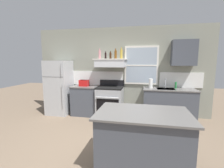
% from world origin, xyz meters
% --- Properties ---
extents(ground_plane, '(16.00, 16.00, 0.00)m').
position_xyz_m(ground_plane, '(0.00, 0.00, 0.00)').
color(ground_plane, '#7A6651').
extents(back_wall, '(5.40, 0.11, 2.70)m').
position_xyz_m(back_wall, '(0.03, 2.23, 1.35)').
color(back_wall, gray).
rests_on(back_wall, ground_plane).
extents(refrigerator, '(0.70, 0.72, 1.69)m').
position_xyz_m(refrigerator, '(-1.90, 1.84, 0.85)').
color(refrigerator, '#B7BABC').
rests_on(refrigerator, ground_plane).
extents(counter_left_of_stove, '(0.79, 0.63, 0.91)m').
position_xyz_m(counter_left_of_stove, '(-1.05, 1.90, 0.46)').
color(counter_left_of_stove, '#474C56').
rests_on(counter_left_of_stove, ground_plane).
extents(toaster, '(0.30, 0.20, 0.19)m').
position_xyz_m(toaster, '(-1.07, 1.87, 1.01)').
color(toaster, red).
rests_on(toaster, counter_left_of_stove).
extents(stove_range, '(0.76, 0.69, 1.09)m').
position_xyz_m(stove_range, '(-0.25, 1.86, 0.46)').
color(stove_range, '#9EA0A5').
rests_on(stove_range, ground_plane).
extents(range_hood_shelf, '(0.96, 0.52, 0.24)m').
position_xyz_m(range_hood_shelf, '(-0.25, 1.96, 1.62)').
color(range_hood_shelf, silver).
extents(bottle_rose_pink, '(0.07, 0.07, 0.31)m').
position_xyz_m(bottle_rose_pink, '(-0.59, 1.97, 1.87)').
color(bottle_rose_pink, '#C67F84').
rests_on(bottle_rose_pink, range_hood_shelf).
extents(bottle_balsamic_dark, '(0.06, 0.06, 0.22)m').
position_xyz_m(bottle_balsamic_dark, '(-0.41, 1.98, 1.84)').
color(bottle_balsamic_dark, black).
rests_on(bottle_balsamic_dark, range_hood_shelf).
extents(bottle_brown_stout, '(0.06, 0.06, 0.23)m').
position_xyz_m(bottle_brown_stout, '(-0.26, 1.99, 1.84)').
color(bottle_brown_stout, '#381E0F').
rests_on(bottle_brown_stout, range_hood_shelf).
extents(bottle_amber_wine, '(0.07, 0.07, 0.30)m').
position_xyz_m(bottle_amber_wine, '(-0.10, 1.95, 1.87)').
color(bottle_amber_wine, brown).
rests_on(bottle_amber_wine, range_hood_shelf).
extents(bottle_champagne_gold_foil, '(0.08, 0.08, 0.33)m').
position_xyz_m(bottle_champagne_gold_foil, '(0.07, 1.96, 1.88)').
color(bottle_champagne_gold_foil, '#B29333').
rests_on(bottle_champagne_gold_foil, range_hood_shelf).
extents(counter_right_with_sink, '(1.43, 0.63, 0.91)m').
position_xyz_m(counter_right_with_sink, '(1.45, 1.90, 0.46)').
color(counter_right_with_sink, '#474C56').
rests_on(counter_right_with_sink, ground_plane).
extents(sink_faucet, '(0.03, 0.17, 0.28)m').
position_xyz_m(sink_faucet, '(1.35, 2.00, 1.08)').
color(sink_faucet, silver).
rests_on(sink_faucet, counter_right_with_sink).
extents(paper_towel_roll, '(0.11, 0.11, 0.27)m').
position_xyz_m(paper_towel_roll, '(0.94, 1.90, 1.04)').
color(paper_towel_roll, white).
rests_on(paper_towel_roll, counter_right_with_sink).
extents(dish_soap_bottle, '(0.06, 0.06, 0.18)m').
position_xyz_m(dish_soap_bottle, '(1.63, 2.00, 1.00)').
color(dish_soap_bottle, '#268C3F').
rests_on(dish_soap_bottle, counter_right_with_sink).
extents(kitchen_island, '(1.40, 0.90, 0.91)m').
position_xyz_m(kitchen_island, '(0.74, -0.32, 0.46)').
color(kitchen_island, '#474C56').
rests_on(kitchen_island, ground_plane).
extents(upper_cabinet_right, '(0.64, 0.32, 0.70)m').
position_xyz_m(upper_cabinet_right, '(1.80, 2.04, 1.90)').
color(upper_cabinet_right, '#474C56').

